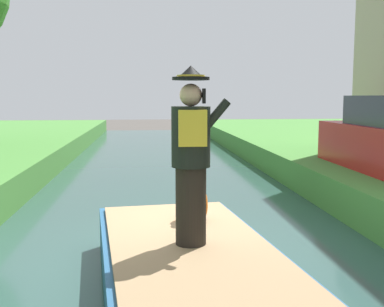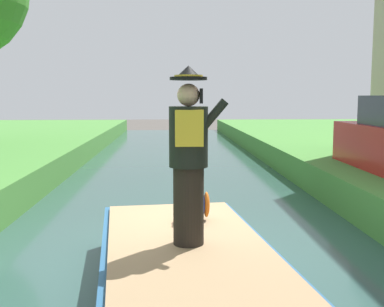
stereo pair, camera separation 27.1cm
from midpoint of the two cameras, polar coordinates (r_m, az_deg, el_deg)
name	(u,v)px [view 2 (the right image)]	position (r m, az deg, el deg)	size (l,w,h in m)	color
ground_plane	(185,264)	(6.53, 0.32, -13.22)	(80.00, 80.00, 0.00)	#4C4742
canal_water	(185,260)	(6.52, 0.32, -12.81)	(5.78, 48.00, 0.10)	#2D4C47
boat	(189,275)	(5.06, 1.22, -14.49)	(2.26, 4.37, 0.61)	#23517A
person_pirate	(189,157)	(4.84, 1.18, -0.38)	(0.61, 0.42, 1.85)	black
parrot_plush	(195,201)	(5.88, 1.73, -5.81)	(0.36, 0.35, 0.57)	blue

